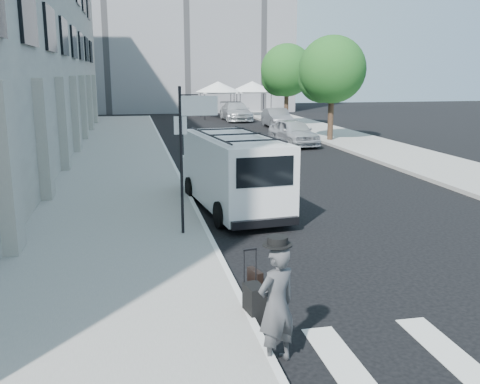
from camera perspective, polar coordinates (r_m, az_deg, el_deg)
name	(u,v)px	position (r m, az deg, el deg)	size (l,w,h in m)	color
ground	(332,279)	(10.74, 9.81, -9.15)	(120.00, 120.00, 0.00)	black
sidewalk_left	(120,158)	(25.56, -12.63, 3.59)	(4.50, 48.00, 0.15)	gray
sidewalk_right	(352,140)	(32.15, 11.89, 5.42)	(4.00, 56.00, 0.15)	gray
sign_pole	(191,129)	(12.60, -5.29, 6.66)	(1.03, 0.07, 3.50)	black
tree_near	(330,72)	(31.49, 9.54, 12.49)	(3.80, 3.83, 6.03)	black
tree_far	(285,72)	(40.02, 4.82, 12.61)	(3.80, 3.83, 6.03)	black
tent_left	(218,87)	(47.91, -2.35, 11.12)	(4.00, 4.00, 3.20)	black
tent_right	(252,87)	(49.01, 1.32, 11.16)	(4.00, 4.00, 3.20)	black
businessman	(276,305)	(7.45, 3.91, -11.95)	(0.62, 0.41, 1.71)	#3F3F42
briefcase	(255,278)	(10.17, 1.62, -9.20)	(0.12, 0.44, 0.34)	black
suitcase	(254,302)	(8.84, 1.53, -11.70)	(0.33, 0.46, 1.17)	black
cargo_van	(232,171)	(15.67, -0.84, 2.23)	(2.49, 5.86, 2.16)	white
parked_car_a	(293,132)	(29.82, 5.73, 6.36)	(1.73, 4.29, 1.46)	#B0B3B9
parked_car_b	(277,118)	(39.49, 3.95, 7.87)	(1.49, 4.28, 1.41)	slate
parked_car_c	(236,112)	(45.26, -0.45, 8.58)	(2.15, 5.28, 1.53)	#AFB3B7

